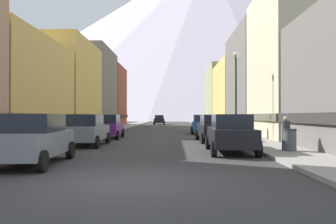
# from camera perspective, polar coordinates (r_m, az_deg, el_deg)

# --- Properties ---
(ground_plane) EXTENTS (400.00, 400.00, 0.00)m
(ground_plane) POSITION_cam_1_polar(r_m,az_deg,el_deg) (9.00, -6.72, -11.65)
(ground_plane) COLOR #333333
(sidewalk_left) EXTENTS (2.50, 100.00, 0.15)m
(sidewalk_left) POSITION_cam_1_polar(r_m,az_deg,el_deg) (44.41, -8.60, -2.70)
(sidewalk_left) COLOR gray
(sidewalk_left) RESTS_ON ground
(sidewalk_right) EXTENTS (2.50, 100.00, 0.15)m
(sidewalk_right) POSITION_cam_1_polar(r_m,az_deg,el_deg) (44.07, 7.66, -2.72)
(sidewalk_right) COLOR gray
(sidewalk_right) RESTS_ON ground
(storefront_left_2) EXTENTS (6.99, 10.65, 9.39)m
(storefront_left_2) POSITION_cam_1_polar(r_m,az_deg,el_deg) (37.09, -17.92, 3.79)
(storefront_left_2) COLOR #D8B259
(storefront_left_2) RESTS_ON ground
(storefront_left_3) EXTENTS (7.07, 11.02, 10.78)m
(storefront_left_3) POSITION_cam_1_polar(r_m,az_deg,el_deg) (47.57, -13.68, 3.65)
(storefront_left_3) COLOR #66605B
(storefront_left_3) RESTS_ON ground
(storefront_left_4) EXTENTS (7.65, 9.85, 9.99)m
(storefront_left_4) POSITION_cam_1_polar(r_m,az_deg,el_deg) (58.24, -11.21, 2.49)
(storefront_left_4) COLOR brown
(storefront_left_4) RESTS_ON ground
(storefront_right_1) EXTENTS (7.43, 8.98, 11.03)m
(storefront_right_1) POSITION_cam_1_polar(r_m,az_deg,el_deg) (27.12, 22.59, 7.12)
(storefront_right_1) COLOR beige
(storefront_right_1) RESTS_ON ground
(storefront_right_2) EXTENTS (9.45, 11.71, 10.66)m
(storefront_right_2) POSITION_cam_1_polar(r_m,az_deg,el_deg) (37.44, 18.01, 4.71)
(storefront_right_2) COLOR #66605B
(storefront_right_2) RESTS_ON ground
(storefront_right_3) EXTENTS (6.85, 13.92, 9.35)m
(storefront_right_3) POSITION_cam_1_polar(r_m,az_deg,el_deg) (49.82, 12.16, 2.64)
(storefront_right_3) COLOR #D8B259
(storefront_right_3) RESTS_ON ground
(storefront_right_4) EXTENTS (8.23, 12.94, 10.74)m
(storefront_right_4) POSITION_cam_1_polar(r_m,az_deg,el_deg) (63.68, 10.36, 2.56)
(storefront_right_4) COLOR #8C9966
(storefront_right_4) RESTS_ON ground
(car_left_0) EXTENTS (2.25, 4.48, 1.78)m
(car_left_0) POSITION_cam_1_polar(r_m,az_deg,el_deg) (12.85, -21.88, -4.23)
(car_left_0) COLOR slate
(car_left_0) RESTS_ON ground
(car_left_1) EXTENTS (2.13, 4.43, 1.78)m
(car_left_1) POSITION_cam_1_polar(r_m,az_deg,el_deg) (19.73, -13.62, -2.96)
(car_left_1) COLOR slate
(car_left_1) RESTS_ON ground
(car_left_2) EXTENTS (2.21, 4.47, 1.78)m
(car_left_2) POSITION_cam_1_polar(r_m,az_deg,el_deg) (25.73, -10.13, -2.41)
(car_left_2) COLOR #591E72
(car_left_2) RESTS_ON ground
(car_right_0) EXTENTS (2.17, 4.45, 1.78)m
(car_right_0) POSITION_cam_1_polar(r_m,az_deg,el_deg) (15.86, 10.53, -3.56)
(car_right_0) COLOR black
(car_right_0) RESTS_ON ground
(car_right_1) EXTENTS (2.19, 4.46, 1.78)m
(car_right_1) POSITION_cam_1_polar(r_m,az_deg,el_deg) (22.41, 7.75, -2.69)
(car_right_1) COLOR black
(car_right_1) RESTS_ON ground
(car_right_2) EXTENTS (2.16, 4.45, 1.78)m
(car_right_2) POSITION_cam_1_polar(r_m,az_deg,el_deg) (31.79, 5.77, -2.06)
(car_right_2) COLOR #19478C
(car_right_2) RESTS_ON ground
(car_driving_0) EXTENTS (2.06, 4.40, 1.78)m
(car_driving_0) POSITION_cam_1_polar(r_m,az_deg,el_deg) (63.40, -1.46, -1.32)
(car_driving_0) COLOR black
(car_driving_0) RESTS_ON ground
(trash_bin_right) EXTENTS (0.59, 0.59, 0.98)m
(trash_bin_right) POSITION_cam_1_polar(r_m,az_deg,el_deg) (16.04, 19.87, -4.42)
(trash_bin_right) COLOR #4C5156
(trash_bin_right) RESTS_ON sidewalk_right
(potted_plant_0) EXTENTS (0.53, 0.53, 0.74)m
(potted_plant_0) POSITION_cam_1_polar(r_m,az_deg,el_deg) (25.16, -17.98, -3.38)
(potted_plant_0) COLOR gray
(potted_plant_0) RESTS_ON sidewalk_left
(potted_plant_1) EXTENTS (0.65, 0.65, 0.89)m
(potted_plant_1) POSITION_cam_1_polar(r_m,az_deg,el_deg) (29.21, 12.54, -2.74)
(potted_plant_1) COLOR gray
(potted_plant_1) RESTS_ON sidewalk_right
(pedestrian_0) EXTENTS (0.36, 0.36, 1.54)m
(pedestrian_0) POSITION_cam_1_polar(r_m,az_deg,el_deg) (16.21, 19.28, -3.64)
(pedestrian_0) COLOR #333338
(pedestrian_0) RESTS_ON sidewalk_right
(pedestrian_1) EXTENTS (0.36, 0.36, 1.71)m
(pedestrian_1) POSITION_cam_1_polar(r_m,az_deg,el_deg) (24.09, 13.19, -2.43)
(pedestrian_1) COLOR brown
(pedestrian_1) RESTS_ON sidewalk_right
(pedestrian_2) EXTENTS (0.36, 0.36, 1.64)m
(pedestrian_2) POSITION_cam_1_polar(r_m,az_deg,el_deg) (33.67, -11.72, -1.96)
(pedestrian_2) COLOR navy
(pedestrian_2) RESTS_ON sidewalk_left
(streetlamp_right) EXTENTS (0.36, 0.36, 5.86)m
(streetlamp_right) POSITION_cam_1_polar(r_m,az_deg,el_deg) (23.25, 11.40, 5.01)
(streetlamp_right) COLOR black
(streetlamp_right) RESTS_ON sidewalk_right
(mountain_backdrop) EXTENTS (356.87, 356.87, 130.56)m
(mountain_backdrop) POSITION_cam_1_polar(r_m,az_deg,el_deg) (277.52, 6.87, 12.67)
(mountain_backdrop) COLOR silver
(mountain_backdrop) RESTS_ON ground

